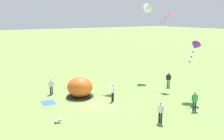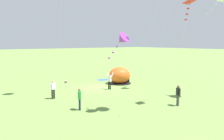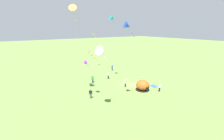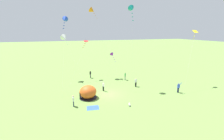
# 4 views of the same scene
# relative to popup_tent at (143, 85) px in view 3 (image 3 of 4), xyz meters

# --- Properties ---
(ground_plane) EXTENTS (300.00, 300.00, 0.00)m
(ground_plane) POSITION_rel_popup_tent_xyz_m (3.55, 0.33, -1.00)
(ground_plane) COLOR olive
(popup_tent) EXTENTS (2.81, 2.81, 2.10)m
(popup_tent) POSITION_rel_popup_tent_xyz_m (0.00, 0.00, 0.00)
(popup_tent) COLOR #D8591E
(popup_tent) RESTS_ON ground
(picnic_blanket) EXTENTS (1.85, 1.51, 0.01)m
(picnic_blanket) POSITION_rel_popup_tent_xyz_m (0.05, -3.46, -0.99)
(picnic_blanket) COLOR #3359A5
(picnic_blanket) RESTS_ON ground
(toddler_crawling) EXTENTS (0.33, 0.55, 0.32)m
(toddler_crawling) POSITION_rel_popup_tent_xyz_m (5.20, -4.57, -0.82)
(toddler_crawling) COLOR white
(toddler_crawling) RESTS_ON ground
(person_strolling) EXTENTS (0.26, 0.59, 1.72)m
(person_strolling) POSITION_rel_popup_tent_xyz_m (-2.47, -2.16, -0.03)
(person_strolling) COLOR #1E2347
(person_strolling) RESTS_ON ground
(person_center_field) EXTENTS (0.68, 0.48, 1.89)m
(person_center_field) POSITION_rel_popup_tent_xyz_m (15.34, -2.89, 0.00)
(person_center_field) COLOR #1E2347
(person_center_field) RESTS_ON ground
(person_far_back) EXTENTS (0.38, 0.55, 1.72)m
(person_far_back) POSITION_rel_popup_tent_xyz_m (9.33, 6.52, -0.03)
(person_far_back) COLOR #1E2347
(person_far_back) RESTS_ON ground
(person_with_toddler) EXTENTS (0.58, 0.30, 1.72)m
(person_with_toddler) POSITION_rel_popup_tent_xyz_m (9.65, 2.10, -0.03)
(person_with_toddler) COLOR black
(person_with_toddler) RESTS_ON ground
(person_arms_raised) EXTENTS (0.62, 0.72, 1.89)m
(person_arms_raised) POSITION_rel_popup_tent_xyz_m (3.09, 2.00, 0.00)
(person_arms_raised) COLOR black
(person_arms_raised) RESTS_ON ground
(person_near_tent) EXTENTS (0.40, 0.52, 1.72)m
(person_near_tent) POSITION_rel_popup_tent_xyz_m (2.36, 10.43, -0.03)
(person_near_tent) COLOR #4C4C51
(person_near_tent) RESTS_ON ground
(kite_yellow) EXTENTS (5.75, 4.55, 10.73)m
(kite_yellow) POSITION_rel_popup_tent_xyz_m (20.51, 0.01, 9.05)
(kite_yellow) COLOR silver
(kite_yellow) RESTS_ON ground
(kite_purple) EXTENTS (1.40, 3.42, 5.92)m
(kite_purple) POSITION_rel_popup_tent_xyz_m (7.13, 8.89, 4.37)
(kite_purple) COLOR silver
(kite_purple) RESTS_ON ground
(kite_blue) EXTENTS (2.16, 5.30, 13.05)m
(kite_blue) POSITION_rel_popup_tent_xyz_m (-2.52, 6.45, 11.40)
(kite_blue) COLOR silver
(kite_blue) RESTS_ON ground
(kite_orange) EXTENTS (5.20, 3.47, 15.57)m
(kite_orange) POSITION_rel_popup_tent_xyz_m (3.60, 12.16, 13.80)
(kite_orange) COLOR silver
(kite_orange) RESTS_ON ground
(kite_white) EXTENTS (4.09, 7.36, 9.88)m
(kite_white) POSITION_rel_popup_tent_xyz_m (-2.69, 11.01, 8.08)
(kite_white) COLOR silver
(kite_white) RESTS_ON ground
(kite_red) EXTENTS (4.71, 4.77, 8.73)m
(kite_red) POSITION_rel_popup_tent_xyz_m (1.54, 10.52, 7.05)
(kite_red) COLOR silver
(kite_red) RESTS_ON ground
(kite_teal) EXTENTS (1.09, 2.85, 14.72)m
(kite_teal) POSITION_rel_popup_tent_xyz_m (8.19, 1.96, 13.06)
(kite_teal) COLOR silver
(kite_teal) RESTS_ON ground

